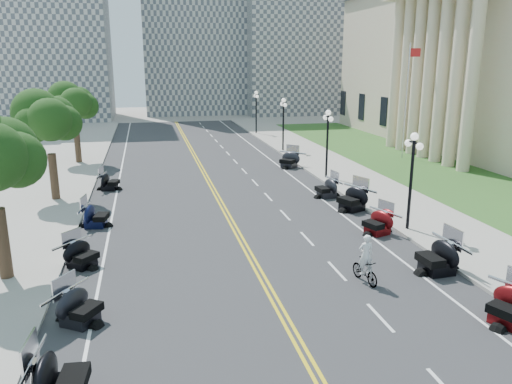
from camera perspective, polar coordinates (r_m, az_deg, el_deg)
ground at (r=20.43m, az=0.73°, el=-9.81°), size 160.00×160.00×0.00m
road at (r=29.65m, az=-3.68°, el=-1.92°), size 16.00×90.00×0.01m
centerline_yellow_a at (r=29.63m, az=-3.91°, el=-1.92°), size 0.12×90.00×0.00m
centerline_yellow_b at (r=29.67m, az=-3.45°, el=-1.89°), size 0.12×90.00×0.00m
edge_line_north at (r=31.22m, az=8.01°, el=-1.17°), size 0.12×90.00×0.00m
edge_line_south at (r=29.42m, az=-16.10°, el=-2.61°), size 0.12×90.00×0.00m
lane_dash_5 at (r=18.06m, az=14.00°, el=-13.73°), size 0.12×2.00×0.00m
lane_dash_6 at (r=21.33m, az=9.23°, el=-8.88°), size 0.12×2.00×0.00m
lane_dash_7 at (r=24.81m, az=5.85°, el=-5.32°), size 0.12×2.00×0.00m
lane_dash_8 at (r=28.43m, az=3.34°, el=-2.64°), size 0.12×2.00×0.00m
lane_dash_9 at (r=32.14m, az=1.41°, el=-0.56°), size 0.12×2.00×0.00m
lane_dash_10 at (r=35.91m, az=-0.12°, el=1.08°), size 0.12×2.00×0.00m
lane_dash_11 at (r=39.73m, az=-1.35°, el=2.41°), size 0.12×2.00×0.00m
lane_dash_12 at (r=43.58m, az=-2.37°, el=3.51°), size 0.12×2.00×0.00m
lane_dash_13 at (r=47.45m, az=-3.23°, el=4.42°), size 0.12×2.00×0.00m
lane_dash_14 at (r=51.35m, az=-3.95°, el=5.20°), size 0.12×2.00×0.00m
lane_dash_15 at (r=55.26m, az=-4.58°, el=5.86°), size 0.12×2.00×0.00m
lane_dash_16 at (r=59.18m, az=-5.12°, el=6.44°), size 0.12×2.00×0.00m
lane_dash_17 at (r=63.11m, az=-5.60°, el=6.94°), size 0.12×2.00×0.00m
lane_dash_18 at (r=67.05m, az=-6.02°, el=7.39°), size 0.12×2.00×0.00m
lane_dash_19 at (r=71.00m, az=-6.40°, el=7.78°), size 0.12×2.00×0.00m
sidewalk_north at (r=32.83m, az=14.74°, el=-0.61°), size 5.00×90.00×0.15m
sidewalk_south at (r=29.98m, az=-23.95°, el=-2.87°), size 5.00×90.00×0.15m
lawn at (r=42.98m, az=18.27°, el=2.66°), size 9.00×60.00×0.10m
distant_block_a at (r=81.39m, az=-23.20°, el=16.78°), size 18.00×14.00×26.00m
distant_block_b at (r=86.73m, az=-7.36°, el=18.92°), size 16.00×12.00×30.00m
distant_block_c at (r=87.18m, az=5.29°, el=16.32°), size 20.00×14.00×22.00m
street_lamp_2 at (r=26.23m, az=17.28°, el=1.09°), size 0.50×1.20×4.90m
street_lamp_3 at (r=36.91m, az=8.14°, el=5.41°), size 0.50×1.20×4.90m
street_lamp_4 at (r=48.21m, az=3.13°, el=7.70°), size 0.50×1.20×4.90m
street_lamp_5 at (r=59.79m, az=0.02°, el=9.08°), size 0.50×1.20×4.90m
flagpole at (r=45.99m, az=16.78°, el=9.77°), size 1.10×0.20×10.00m
tree_3 at (r=32.81m, az=-22.63°, el=7.07°), size 4.80×4.80×9.20m
tree_4 at (r=44.62m, az=-20.07°, el=9.05°), size 4.80×4.80×9.20m
motorcycle_n_4 at (r=18.83m, az=27.20°, el=-11.38°), size 2.69×2.69×1.43m
motorcycle_n_5 at (r=21.94m, az=20.07°, el=-6.79°), size 2.34×2.34×1.55m
motorcycle_n_6 at (r=25.90m, az=13.73°, el=-3.26°), size 2.45×2.45×1.34m
motorcycle_n_7 at (r=29.64m, az=10.96°, el=-0.61°), size 2.93×2.93×1.57m
motorcycle_n_8 at (r=32.25m, az=8.09°, el=0.57°), size 2.19×2.19×1.36m
motorcycle_n_10 at (r=40.98m, az=3.80°, el=3.79°), size 2.96×2.96×1.47m
motorcycle_s_4 at (r=14.35m, az=-21.63°, el=-19.01°), size 2.34×2.34×1.52m
motorcycle_s_5 at (r=17.90m, az=-19.56°, el=-12.08°), size 2.65×2.65×1.34m
motorcycle_s_6 at (r=22.48m, az=-19.33°, el=-6.59°), size 2.56×2.56×1.27m
motorcycle_s_7 at (r=27.57m, az=-17.90°, el=-2.46°), size 2.27×2.27×1.35m
motorcycle_s_9 at (r=35.20m, az=-16.42°, el=1.25°), size 2.22×2.22×1.29m
bicycle at (r=20.31m, az=12.33°, el=-8.81°), size 0.76×1.70×0.99m
cyclist_rider at (r=19.83m, az=12.53°, el=-5.31°), size 0.60×0.40×1.65m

